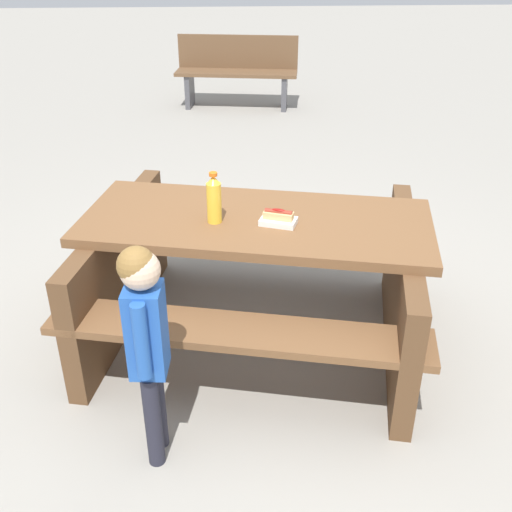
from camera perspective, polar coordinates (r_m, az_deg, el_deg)
ground_plane at (r=3.53m, az=0.00°, el=-7.46°), size 30.00×30.00×0.00m
picnic_table at (r=3.29m, az=0.00°, el=-1.22°), size 2.05×1.75×0.75m
soda_bottle at (r=3.06m, az=-3.96°, el=5.33°), size 0.07×0.07×0.27m
hotdog_tray at (r=3.07m, az=2.11°, el=3.54°), size 0.21×0.16×0.08m
child_in_coat at (r=2.47m, az=-10.26°, el=-6.94°), size 0.17×0.26×1.04m
park_bench_near at (r=7.93m, az=-1.79°, el=17.02°), size 1.54×0.61×0.85m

